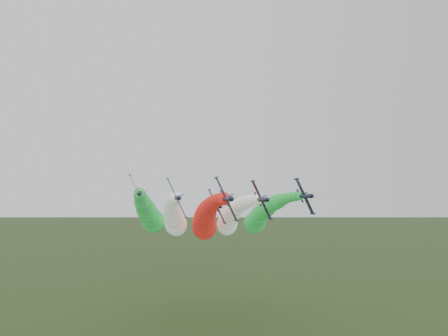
{
  "coord_description": "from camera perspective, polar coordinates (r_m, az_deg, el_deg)",
  "views": [
    {
      "loc": [
        -15.32,
        -104.92,
        45.5
      ],
      "look_at": [
        4.54,
        1.36,
        52.79
      ],
      "focal_mm": 35.0,
      "sensor_mm": 36.0,
      "label": 1
    }
  ],
  "objects": [
    {
      "name": "jet_outer_left",
      "position": [
        166.36,
        -9.72,
        -6.03
      ],
      "size": [
        12.62,
        85.41,
        20.47
      ],
      "rotation": [
        0.0,
        1.12,
        0.0
      ],
      "color": "black",
      "rests_on": "ground"
    },
    {
      "name": "jet_inner_left",
      "position": [
        160.72,
        -6.49,
        -6.52
      ],
      "size": [
        12.48,
        85.28,
        20.34
      ],
      "rotation": [
        0.0,
        1.12,
        0.0
      ],
      "color": "black",
      "rests_on": "ground"
    },
    {
      "name": "jet_outer_right",
      "position": [
        171.91,
        4.89,
        -6.13
      ],
      "size": [
        13.01,
        85.8,
        20.86
      ],
      "rotation": [
        0.0,
        1.12,
        0.0
      ],
      "color": "black",
      "rests_on": "ground"
    },
    {
      "name": "jet_inner_right",
      "position": [
        162.38,
        0.85,
        -6.59
      ],
      "size": [
        12.12,
        84.92,
        19.98
      ],
      "rotation": [
        0.0,
        1.12,
        0.0
      ],
      "color": "black",
      "rests_on": "ground"
    },
    {
      "name": "jet_trail",
      "position": [
        176.01,
        -2.85,
        -6.89
      ],
      "size": [
        12.17,
        84.96,
        20.02
      ],
      "rotation": [
        0.0,
        1.12,
        0.0
      ],
      "color": "black",
      "rests_on": "ground"
    },
    {
      "name": "jet_lead",
      "position": [
        150.01,
        -2.44,
        -6.75
      ],
      "size": [
        12.9,
        85.69,
        20.75
      ],
      "rotation": [
        0.0,
        1.12,
        0.0
      ],
      "color": "black",
      "rests_on": "ground"
    }
  ]
}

